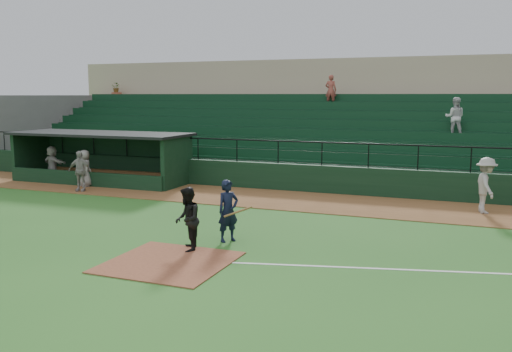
% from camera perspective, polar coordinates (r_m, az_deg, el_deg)
% --- Properties ---
extents(ground, '(90.00, 90.00, 0.00)m').
position_cam_1_polar(ground, '(15.06, -7.09, -7.89)').
color(ground, '#275E1E').
rests_on(ground, ground).
extents(warning_track, '(40.00, 4.00, 0.03)m').
position_cam_1_polar(warning_track, '(22.20, 2.85, -2.48)').
color(warning_track, brown).
rests_on(warning_track, ground).
extents(home_plate_dirt, '(3.00, 3.00, 0.03)m').
position_cam_1_polar(home_plate_dirt, '(14.22, -9.04, -8.86)').
color(home_plate_dirt, brown).
rests_on(home_plate_dirt, ground).
extents(foul_line, '(17.49, 4.44, 0.01)m').
position_cam_1_polar(foul_line, '(14.51, 24.94, -9.25)').
color(foul_line, white).
rests_on(foul_line, ground).
extents(stadium_structure, '(38.00, 13.08, 6.40)m').
position_cam_1_polar(stadium_structure, '(30.00, 8.11, 4.70)').
color(stadium_structure, black).
rests_on(stadium_structure, ground).
extents(dugout, '(8.90, 3.20, 2.42)m').
position_cam_1_polar(dugout, '(27.96, -15.33, 2.22)').
color(dugout, black).
rests_on(dugout, ground).
extents(batter_at_plate, '(1.16, 0.79, 1.81)m').
position_cam_1_polar(batter_at_plate, '(15.83, -2.92, -3.65)').
color(batter_at_plate, black).
rests_on(batter_at_plate, ground).
extents(umpire, '(0.96, 1.06, 1.76)m').
position_cam_1_polar(umpire, '(14.97, -7.17, -4.51)').
color(umpire, black).
rests_on(umpire, ground).
extents(runner, '(1.05, 1.44, 2.00)m').
position_cam_1_polar(runner, '(21.11, 22.83, -0.90)').
color(runner, '#A6A19B').
rests_on(runner, warning_track).
extents(dugout_player_a, '(1.12, 0.68, 1.78)m').
position_cam_1_polar(dugout_player_a, '(25.17, -17.89, 0.50)').
color(dugout_player_a, '#9D9793').
rests_on(dugout_player_a, warning_track).
extents(dugout_player_b, '(0.98, 0.92, 1.69)m').
position_cam_1_polar(dugout_player_b, '(26.42, -17.37, 0.78)').
color(dugout_player_b, gray).
rests_on(dugout_player_b, warning_track).
extents(dugout_player_c, '(1.67, 0.90, 1.72)m').
position_cam_1_polar(dugout_player_c, '(28.64, -20.44, 1.24)').
color(dugout_player_c, '#A5A09B').
rests_on(dugout_player_c, warning_track).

